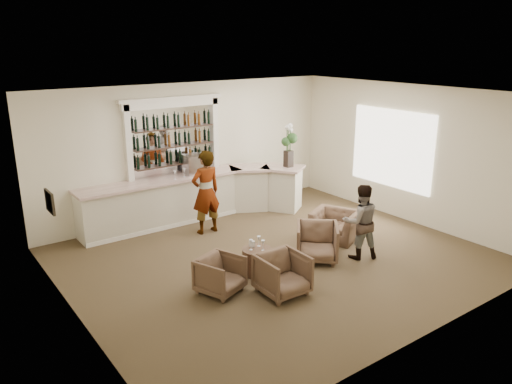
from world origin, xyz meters
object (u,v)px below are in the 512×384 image
bar_counter (197,197)px  armchair_center (283,274)px  flower_vase (289,143)px  armchair_left (220,275)px  guest (361,222)px  armchair_right (317,242)px  cocktail_table (257,261)px  sommelier (206,192)px  armchair_far (335,225)px  espresso_machine (196,164)px

bar_counter → armchair_center: (-0.69, -4.21, -0.21)m
armchair_center → flower_vase: 4.84m
bar_counter → armchair_left: 3.85m
guest → armchair_right: 0.97m
cocktail_table → armchair_center: bearing=-96.9°
armchair_right → flower_vase: bearing=101.6°
sommelier → armchair_far: 2.99m
armchair_far → espresso_machine: 3.67m
guest → cocktail_table: bearing=8.8°
armchair_far → espresso_machine: size_ratio=1.82×
armchair_center → armchair_right: bearing=27.1°
bar_counter → sommelier: (-0.26, -0.90, 0.39)m
bar_counter → flower_vase: flower_vase is taller
sommelier → armchair_far: (2.10, -2.03, -0.65)m
cocktail_table → armchair_far: 2.46m
armchair_center → armchair_right: 1.61m
armchair_center → espresso_machine: (0.75, 4.31, 1.01)m
guest → armchair_center: (-2.23, -0.27, -0.41)m
bar_counter → armchair_far: (1.85, -2.93, -0.26)m
cocktail_table → sommelier: 2.54m
cocktail_table → espresso_machine: size_ratio=1.06×
guest → armchair_center: guest is taller
bar_counter → espresso_machine: espresso_machine is taller
sommelier → armchair_center: sommelier is taller
cocktail_table → espresso_machine: espresso_machine is taller
bar_counter → armchair_right: bar_counter is taller
armchair_far → armchair_center: bearing=-89.2°
guest → armchair_center: size_ratio=1.92×
bar_counter → armchair_far: size_ratio=5.85×
sommelier → espresso_machine: sommelier is taller
sommelier → flower_vase: 2.72m
cocktail_table → sommelier: size_ratio=0.30×
cocktail_table → guest: 2.27m
bar_counter → cocktail_table: bearing=-100.0°
armchair_right → flower_vase: (1.57, 2.82, 1.39)m
flower_vase → armchair_right: bearing=-119.1°
armchair_right → espresso_machine: size_ratio=1.55×
sommelier → armchair_left: 2.99m
sommelier → armchair_left: sommelier is taller
espresso_machine → armchair_far: bearing=-53.0°
espresso_machine → flower_vase: flower_vase is taller
armchair_center → flower_vase: (3.02, 3.51, 1.40)m
armchair_left → armchair_right: size_ratio=0.87×
espresso_machine → flower_vase: bearing=-12.9°
bar_counter → flower_vase: bearing=-16.7°
bar_counter → armchair_far: bearing=-57.7°
armchair_center → bar_counter: bearing=82.2°
armchair_center → espresso_machine: bearing=81.7°
bar_counter → sommelier: size_ratio=2.96×
guest → flower_vase: (0.79, 3.24, 1.00)m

